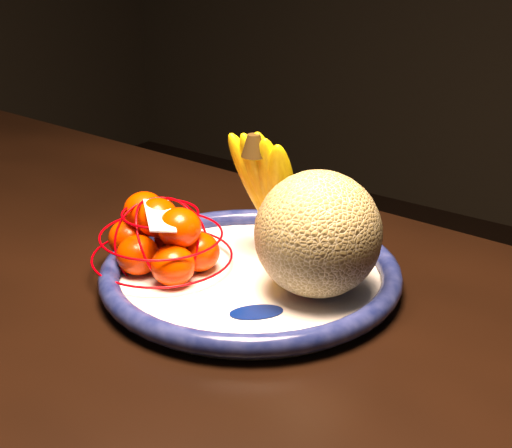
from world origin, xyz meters
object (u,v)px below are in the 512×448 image
Objects in this scene: dining_table at (41,356)px; banana_bunch at (271,186)px; mandarin_bag at (162,239)px; cantaloupe at (318,234)px; fruit_bowl at (251,275)px.

dining_table is 0.32m from banana_bunch.
cantaloupe is at bearing 16.06° from mandarin_bag.
mandarin_bag is at bearing 55.95° from dining_table.
mandarin_bag reaches higher than dining_table.
fruit_bowl reaches higher than dining_table.
cantaloupe reaches higher than dining_table.
fruit_bowl is at bearing 43.00° from dining_table.
banana_bunch reaches higher than fruit_bowl.
banana_bunch is (-0.10, 0.05, 0.02)m from cantaloupe.
fruit_bowl is at bearing -172.28° from cantaloupe.
banana_bunch reaches higher than cantaloupe.
cantaloupe is 0.18m from mandarin_bag.
cantaloupe is at bearing 34.88° from dining_table.
dining_table is at bearing -121.72° from banana_bunch.
banana_bunch is (0.16, 0.22, 0.17)m from dining_table.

